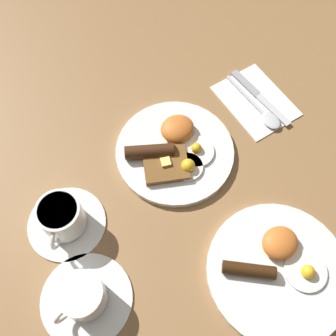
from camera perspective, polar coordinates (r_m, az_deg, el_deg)
The scene contains 8 objects.
ground_plane at distance 0.86m, azimuth 0.97°, elevation 2.16°, with size 3.00×3.00×0.00m, color olive.
breakfast_plate_near at distance 0.85m, azimuth 0.86°, elevation 2.59°, with size 0.26×0.26×0.05m.
breakfast_plate_far at distance 0.78m, azimuth 15.65°, elevation -13.86°, with size 0.27×0.27×0.05m.
teacup_near at distance 0.79m, azimuth -15.01°, elevation -7.11°, with size 0.16×0.16×0.08m.
teacup_far at distance 0.75m, azimuth -12.16°, elevation -17.87°, with size 0.17×0.17×0.07m.
napkin at distance 0.95m, azimuth 12.60°, elevation 9.54°, with size 0.14×0.18×0.01m, color white.
knife at distance 0.96m, azimuth 12.77°, elevation 10.42°, with size 0.03×0.19×0.01m.
spoon at distance 0.93m, azimuth 13.94°, elevation 7.49°, with size 0.04×0.18×0.01m.
Camera 1 is at (0.23, 0.35, 0.75)m, focal length 42.00 mm.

